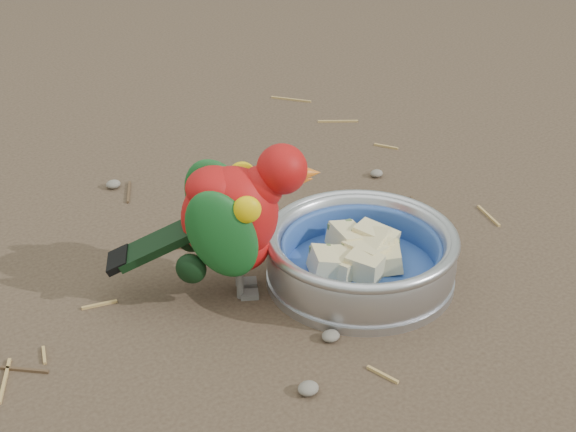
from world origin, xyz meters
TOP-DOWN VIEW (x-y plane):
  - ground at (0.00, 0.00)m, footprint 60.00×60.00m
  - food_bowl at (0.08, -0.05)m, footprint 0.21×0.21m
  - bowl_wall at (0.08, -0.05)m, footprint 0.21×0.21m
  - fruit_wedges at (0.08, -0.05)m, footprint 0.13×0.13m
  - lory_parrot at (-0.04, 0.02)m, footprint 0.23×0.19m
  - ground_debris at (0.04, 0.06)m, footprint 0.90×0.80m

SIDE VIEW (x-z plane):
  - ground at x=0.00m, z-range 0.00..0.00m
  - ground_debris at x=0.04m, z-range 0.00..0.01m
  - food_bowl at x=0.08m, z-range 0.00..0.02m
  - fruit_wedges at x=0.08m, z-range 0.02..0.05m
  - bowl_wall at x=0.08m, z-range 0.02..0.06m
  - lory_parrot at x=-0.04m, z-range 0.00..0.17m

